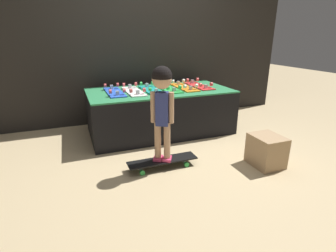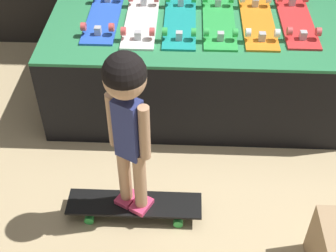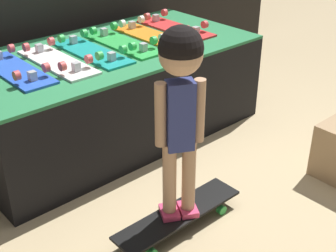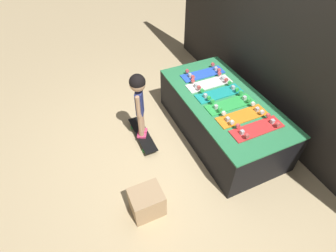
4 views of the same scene
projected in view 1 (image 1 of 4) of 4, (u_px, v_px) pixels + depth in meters
name	position (u px, v px, depth m)	size (l,w,h in m)	color
ground_plane	(179.00, 149.00, 3.25)	(16.00, 16.00, 0.00)	tan
back_wall	(144.00, 35.00, 4.07)	(5.00, 0.10, 2.68)	black
display_rack	(160.00, 111.00, 3.76)	(1.97, 1.00, 0.62)	black
skateboard_blue_on_rack	(114.00, 91.00, 3.46)	(0.20, 0.65, 0.09)	blue
skateboard_white_on_rack	(134.00, 91.00, 3.51)	(0.20, 0.65, 0.09)	white
skateboard_teal_on_rack	(151.00, 89.00, 3.60)	(0.20, 0.65, 0.09)	teal
skateboard_green_on_rack	(168.00, 88.00, 3.69)	(0.20, 0.65, 0.09)	green
skateboard_orange_on_rack	(184.00, 87.00, 3.78)	(0.20, 0.65, 0.09)	orange
skateboard_red_on_rack	(199.00, 85.00, 3.89)	(0.20, 0.65, 0.09)	red
skateboard_on_floor	(163.00, 161.00, 2.79)	(0.75, 0.18, 0.09)	black
child	(162.00, 96.00, 2.55)	(0.22, 0.20, 0.98)	#E03D6B
storage_box	(266.00, 151.00, 2.82)	(0.30, 0.35, 0.34)	tan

